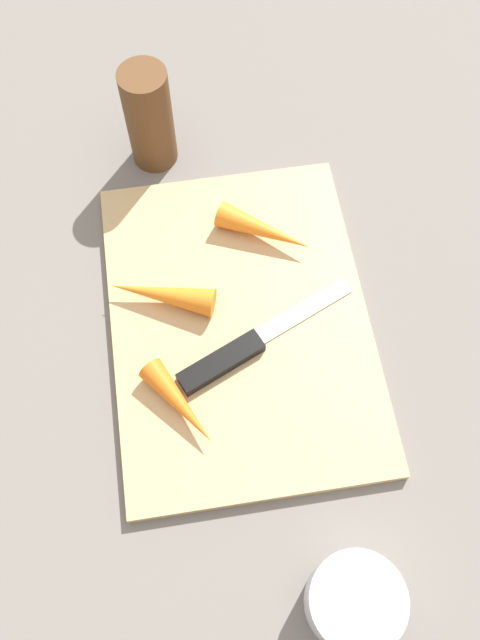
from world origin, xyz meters
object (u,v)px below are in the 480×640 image
object	(u,v)px
cutting_board	(240,322)
small_bowl	(354,602)
pepper_grinder	(149,118)
carrot_shortest	(180,404)
knife	(233,356)
carrot_medium	(264,230)
carrot_longest	(161,294)

from	to	relation	value
cutting_board	small_bowl	distance (m)	0.28
small_bowl	pepper_grinder	size ratio (longest dim) A/B	0.64
cutting_board	carrot_shortest	size ratio (longest dim) A/B	3.82
small_bowl	knife	bearing A→B (deg)	15.81
knife	carrot_medium	distance (m)	0.14
carrot_shortest	small_bowl	world-z (taller)	small_bowl
cutting_board	knife	distance (m)	0.04
carrot_shortest	carrot_medium	bearing A→B (deg)	116.75
small_bowl	carrot_medium	bearing A→B (deg)	2.01
carrot_shortest	small_bowl	distance (m)	0.23
knife	small_bowl	distance (m)	0.25
cutting_board	carrot_shortest	bearing A→B (deg)	139.81
cutting_board	small_bowl	world-z (taller)	small_bowl
carrot_medium	carrot_shortest	distance (m)	0.21
cutting_board	pepper_grinder	bearing A→B (deg)	15.53
carrot_longest	pepper_grinder	xyz separation A→B (m)	(0.20, -0.01, 0.04)
small_bowl	carrot_longest	bearing A→B (deg)	22.52
knife	pepper_grinder	bearing A→B (deg)	76.76
carrot_longest	cutting_board	bearing A→B (deg)	175.28
cutting_board	carrot_longest	size ratio (longest dim) A/B	3.35
carrot_medium	carrot_shortest	xyz separation A→B (m)	(-0.18, 0.11, -0.00)
carrot_longest	carrot_shortest	size ratio (longest dim) A/B	1.14
carrot_medium	pepper_grinder	distance (m)	0.18
cutting_board	carrot_medium	xyz separation A→B (m)	(0.09, -0.04, 0.02)
carrot_medium	pepper_grinder	bearing A→B (deg)	159.90
pepper_grinder	carrot_medium	bearing A→B (deg)	-142.78
small_bowl	cutting_board	bearing A→B (deg)	10.96
cutting_board	carrot_shortest	xyz separation A→B (m)	(-0.08, 0.07, 0.02)
pepper_grinder	cutting_board	bearing A→B (deg)	-164.47
carrot_shortest	small_bowl	xyz separation A→B (m)	(-0.19, -0.12, 0.00)
cutting_board	knife	world-z (taller)	knife
cutting_board	knife	xyz separation A→B (m)	(-0.04, 0.01, 0.01)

